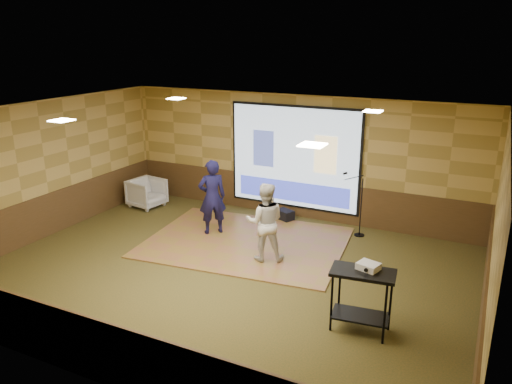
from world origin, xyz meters
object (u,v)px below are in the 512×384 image
at_px(projector, 368,266).
at_px(duffel_bag, 285,215).
at_px(player_right, 265,222).
at_px(banquet_chair, 147,193).
at_px(av_table, 362,289).
at_px(dance_floor, 246,242).
at_px(projector_screen, 294,158).
at_px(player_left, 212,197).
at_px(mic_stand, 358,214).

relative_size(projector, duffel_bag, 0.73).
xyz_separation_m(player_right, duffel_bag, (-0.52, 2.27, -0.69)).
relative_size(banquet_chair, duffel_bag, 1.96).
bearing_deg(av_table, dance_floor, 144.18).
xyz_separation_m(projector_screen, projector, (2.87, -4.16, -0.43)).
xyz_separation_m(av_table, projector, (0.05, 0.09, 0.34)).
height_order(player_left, player_right, player_left).
height_order(player_right, banquet_chair, player_right).
xyz_separation_m(projector_screen, player_right, (0.47, -2.64, -0.65)).
bearing_deg(dance_floor, player_left, 171.36).
xyz_separation_m(projector_screen, av_table, (2.82, -4.25, -0.77)).
bearing_deg(player_right, banquet_chair, -44.95).
height_order(player_left, mic_stand, player_left).
bearing_deg(player_left, projector, 107.48).
bearing_deg(mic_stand, projector_screen, 154.12).
xyz_separation_m(dance_floor, player_left, (-0.91, 0.14, 0.86)).
bearing_deg(player_right, player_left, -48.37).
height_order(projector, banquet_chair, projector).
bearing_deg(duffel_bag, player_left, -127.11).
bearing_deg(mic_stand, dance_floor, -153.52).
relative_size(projector, banquet_chair, 0.37).
bearing_deg(av_table, banquet_chair, 153.60).
relative_size(projector_screen, mic_stand, 2.30).
xyz_separation_m(dance_floor, projector, (3.15, -2.14, 1.03)).
xyz_separation_m(projector, duffel_bag, (-2.92, 3.79, -0.92)).
xyz_separation_m(projector_screen, mic_stand, (1.77, -0.52, -0.98)).
height_order(projector_screen, player_right, projector_screen).
xyz_separation_m(dance_floor, banquet_chair, (-3.43, 1.00, 0.36)).
bearing_deg(banquet_chair, player_left, -100.69).
height_order(projector, duffel_bag, projector).
distance_m(av_table, duffel_bag, 4.86).
bearing_deg(duffel_bag, banquet_chair, -170.08).
relative_size(player_left, projector, 5.57).
xyz_separation_m(projector, banquet_chair, (-6.57, 3.15, -0.68)).
distance_m(dance_floor, banquet_chair, 3.59).
bearing_deg(projector, dance_floor, 161.81).
xyz_separation_m(player_right, projector, (2.40, -1.52, 0.22)).
xyz_separation_m(av_table, banquet_chair, (-6.52, 3.24, -0.33)).
distance_m(dance_floor, duffel_bag, 1.66).
bearing_deg(av_table, player_left, 149.37).
bearing_deg(player_left, projector_screen, -165.62).
distance_m(projector_screen, dance_floor, 2.50).
bearing_deg(mic_stand, duffel_bag, 165.80).
relative_size(projector_screen, duffel_bag, 7.94).
height_order(projector_screen, av_table, projector_screen).
bearing_deg(player_left, banquet_chair, -62.16).
distance_m(projector_screen, av_table, 5.16).
relative_size(player_left, av_table, 1.70).
height_order(av_table, projector, projector).
distance_m(player_right, projector, 2.85).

